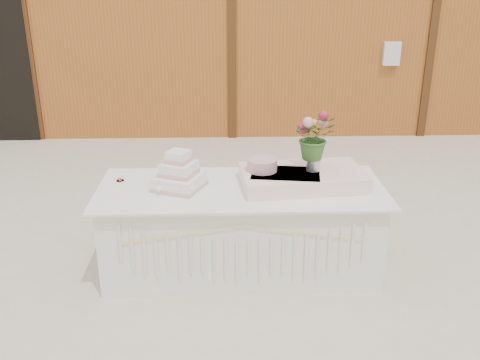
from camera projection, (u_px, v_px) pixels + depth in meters
ground at (241, 268)px, 4.74m from camera, size 80.00×80.00×0.00m
barn at (229, 17)px, 9.71m from camera, size 12.60×4.60×3.30m
cake_table at (241, 229)px, 4.60m from camera, size 2.40×1.00×0.77m
wedding_cake at (179, 176)px, 4.41m from camera, size 0.47×0.47×0.33m
pink_cake_stand at (262, 171)px, 4.47m from camera, size 0.32×0.32×0.23m
satin_runner at (302, 178)px, 4.50m from camera, size 1.07×0.69×0.13m
flower_vase at (313, 162)px, 4.45m from camera, size 0.11×0.11×0.15m
bouquet at (315, 131)px, 4.35m from camera, size 0.36×0.31×0.38m
loose_flowers at (118, 185)px, 4.50m from camera, size 0.20×0.36×0.02m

